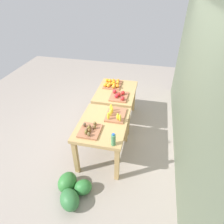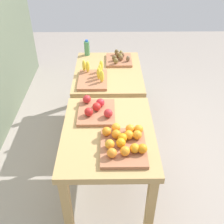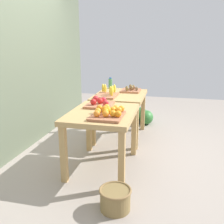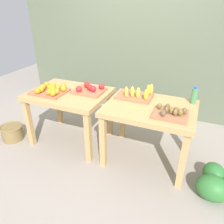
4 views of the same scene
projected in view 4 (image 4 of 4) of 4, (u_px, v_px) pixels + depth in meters
ground_plane at (107, 147)px, 3.02m from camera, size 8.00×8.00×0.00m
back_wall at (140, 25)px, 3.43m from camera, size 4.40×0.12×3.00m
display_table_left at (69, 100)px, 2.92m from camera, size 1.04×0.80×0.76m
display_table_right at (150, 115)px, 2.53m from camera, size 1.04×0.80×0.76m
orange_bin at (51, 90)px, 2.81m from camera, size 0.45×0.38×0.11m
apple_bin at (90, 89)px, 2.85m from camera, size 0.40×0.34×0.11m
banana_crate at (136, 95)px, 2.68m from camera, size 0.44×0.32×0.17m
kiwi_bin at (171, 113)px, 2.27m from camera, size 0.36×0.32×0.10m
water_bottle at (194, 96)px, 2.51m from camera, size 0.07×0.07×0.21m
watermelon_pile at (223, 184)px, 2.25m from camera, size 0.65×0.59×0.28m
wicker_basket at (12, 132)px, 3.16m from camera, size 0.32×0.32×0.22m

